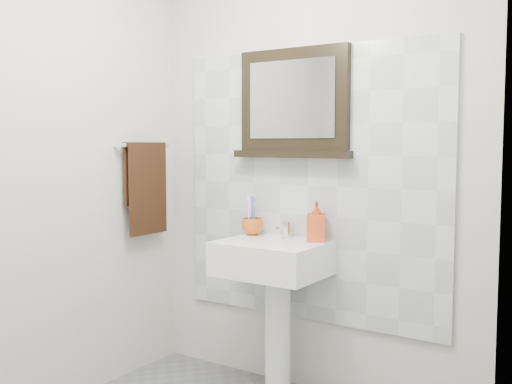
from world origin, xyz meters
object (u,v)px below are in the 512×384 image
(toothbrush_cup, at_px, (253,227))
(hand_towel, at_px, (146,181))
(soap_dispenser, at_px, (316,221))
(framed_mirror, at_px, (294,106))
(pedestal_sink, at_px, (273,275))

(toothbrush_cup, xyz_separation_m, hand_towel, (-0.63, -0.20, 0.25))
(soap_dispenser, distance_m, framed_mirror, 0.65)
(pedestal_sink, xyz_separation_m, toothbrush_cup, (-0.21, 0.12, 0.23))
(pedestal_sink, height_order, framed_mirror, framed_mirror)
(toothbrush_cup, bearing_deg, pedestal_sink, -28.63)
(framed_mirror, relative_size, hand_towel, 1.28)
(pedestal_sink, bearing_deg, hand_towel, -174.52)
(pedestal_sink, distance_m, hand_towel, 0.98)
(toothbrush_cup, distance_m, hand_towel, 0.71)
(toothbrush_cup, relative_size, hand_towel, 0.22)
(soap_dispenser, bearing_deg, hand_towel, 166.17)
(framed_mirror, bearing_deg, toothbrush_cup, -162.65)
(pedestal_sink, relative_size, hand_towel, 1.75)
(pedestal_sink, relative_size, framed_mirror, 1.37)
(toothbrush_cup, distance_m, soap_dispenser, 0.41)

